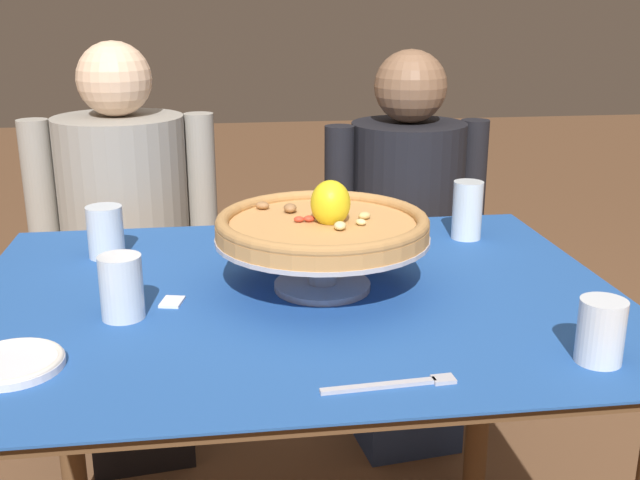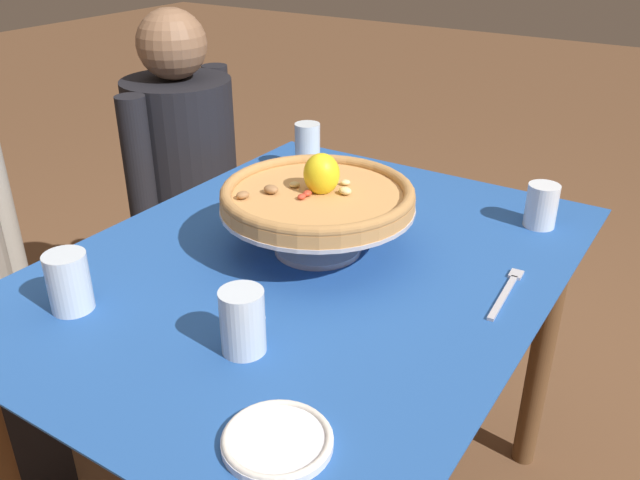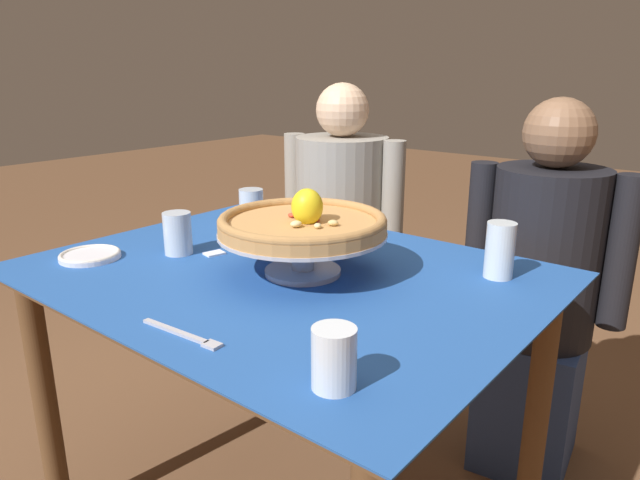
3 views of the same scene
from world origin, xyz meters
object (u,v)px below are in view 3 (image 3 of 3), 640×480
(water_glass_side_left, at_px, (178,236))
(water_glass_front_right, at_px, (334,362))
(side_plate, at_px, (90,255))
(pizza, at_px, (303,222))
(diner_right, at_px, (539,303))
(water_glass_back_right, at_px, (500,254))
(sugar_packet, at_px, (214,253))
(dinner_fork, at_px, (185,335))
(diner_left, at_px, (341,245))
(water_glass_back_left, at_px, (251,209))
(pizza_stand, at_px, (303,244))

(water_glass_side_left, bearing_deg, water_glass_front_right, -20.23)
(side_plate, bearing_deg, pizza, 27.40)
(pizza, relative_size, diner_right, 0.34)
(water_glass_back_right, bearing_deg, sugar_packet, -154.66)
(side_plate, distance_m, dinner_fork, 0.56)
(pizza, height_order, sugar_packet, pizza)
(side_plate, xyz_separation_m, diner_left, (0.06, 0.99, -0.20))
(water_glass_back_left, relative_size, diner_left, 0.09)
(water_glass_side_left, relative_size, diner_left, 0.09)
(water_glass_back_right, xyz_separation_m, sugar_packet, (-0.64, -0.30, -0.05))
(pizza, relative_size, water_glass_back_left, 3.58)
(water_glass_front_right, distance_m, sugar_packet, 0.72)
(pizza_stand, relative_size, water_glass_side_left, 3.57)
(side_plate, bearing_deg, diner_left, 86.81)
(pizza_stand, height_order, diner_right, diner_right)
(diner_right, bearing_deg, diner_left, 177.45)
(pizza, height_order, water_glass_back_right, pizza)
(side_plate, height_order, dinner_fork, side_plate)
(side_plate, bearing_deg, water_glass_back_left, 81.66)
(water_glass_back_left, height_order, water_glass_side_left, water_glass_side_left)
(diner_left, xyz_separation_m, diner_right, (0.78, -0.03, -0.03))
(pizza_stand, height_order, water_glass_side_left, water_glass_side_left)
(dinner_fork, bearing_deg, side_plate, 166.69)
(pizza, bearing_deg, water_glass_back_left, 149.85)
(pizza, xyz_separation_m, sugar_packet, (-0.28, -0.03, -0.12))
(water_glass_front_right, bearing_deg, diner_left, 126.54)
(sugar_packet, distance_m, diner_left, 0.81)
(pizza_stand, xyz_separation_m, dinner_fork, (0.05, -0.39, -0.07))
(pizza, relative_size, sugar_packet, 7.78)
(diner_left, bearing_deg, side_plate, -93.19)
(water_glass_side_left, bearing_deg, water_glass_back_right, 26.37)
(pizza, xyz_separation_m, side_plate, (-0.50, -0.26, -0.12))
(diner_left, bearing_deg, water_glass_front_right, -53.46)
(pizza, xyz_separation_m, dinner_fork, (0.05, -0.39, -0.12))
(pizza_stand, distance_m, water_glass_side_left, 0.36)
(water_glass_back_left, xyz_separation_m, sugar_packet, (0.15, -0.28, -0.04))
(pizza_stand, relative_size, water_glass_back_right, 3.01)
(diner_left, bearing_deg, pizza_stand, -59.09)
(sugar_packet, bearing_deg, water_glass_back_left, 117.63)
(pizza, relative_size, water_glass_back_right, 2.98)
(dinner_fork, bearing_deg, diner_right, 75.20)
(water_glass_front_right, relative_size, diner_right, 0.08)
(pizza, bearing_deg, water_glass_front_right, -44.01)
(water_glass_back_left, distance_m, water_glass_front_right, 0.99)
(water_glass_front_right, bearing_deg, sugar_packet, 153.62)
(water_glass_back_left, bearing_deg, water_glass_front_right, -37.21)
(water_glass_back_left, bearing_deg, side_plate, -98.34)
(water_glass_back_right, bearing_deg, dinner_fork, -115.72)
(pizza_stand, relative_size, diner_left, 0.33)
(water_glass_back_right, distance_m, water_glass_front_right, 0.62)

